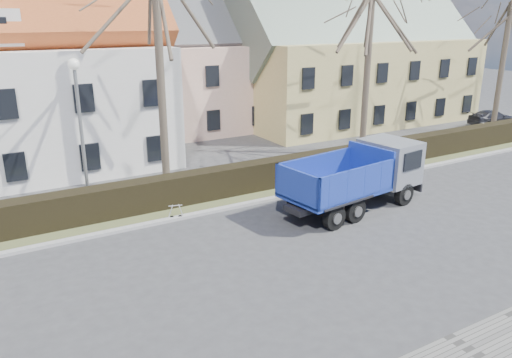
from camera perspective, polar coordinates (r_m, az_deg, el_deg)
ground at (r=17.71m, az=5.89°, el=-7.72°), size 120.00×120.00×0.00m
curb_far at (r=21.25m, az=-1.37°, el=-2.91°), size 80.00×0.30×0.12m
grass_strip at (r=22.58m, az=-3.33°, el=-1.67°), size 80.00×3.00×0.10m
hedge at (r=22.21m, az=-3.12°, el=-0.36°), size 60.00×0.90×1.30m
building_pink at (r=35.66m, az=-7.86°, el=12.05°), size 10.80×8.80×8.00m
building_yellow at (r=39.37m, az=10.68°, el=12.85°), size 18.80×10.80×8.50m
tree_1 at (r=22.62m, az=-11.03°, el=14.36°), size 9.20×9.20×12.65m
tree_2 at (r=28.96m, az=12.69°, el=13.39°), size 8.00×8.00×11.00m
tree_3 at (r=38.11m, az=26.46°, el=12.62°), size 7.60×7.60×10.45m
dump_truck at (r=20.72m, az=10.71°, el=-0.02°), size 7.01×3.36×2.70m
streetlight at (r=20.64m, az=-19.26°, el=4.37°), size 0.49×0.49×6.27m
cart_frame at (r=19.97m, az=-9.78°, el=-3.73°), size 0.84×0.62×0.69m
parked_car_b at (r=40.67m, az=25.38°, el=6.32°), size 4.01×2.01×1.12m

